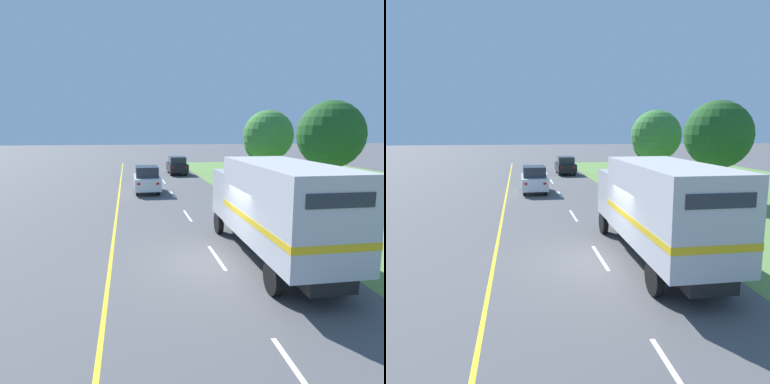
{
  "view_description": "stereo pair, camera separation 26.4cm",
  "coord_description": "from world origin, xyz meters",
  "views": [
    {
      "loc": [
        -3.01,
        -11.97,
        4.5
      ],
      "look_at": [
        0.3,
        7.37,
        1.2
      ],
      "focal_mm": 35.0,
      "sensor_mm": 36.0,
      "label": 1
    },
    {
      "loc": [
        -2.75,
        -12.01,
        4.5
      ],
      "look_at": [
        0.3,
        7.37,
        1.2
      ],
      "focal_mm": 35.0,
      "sensor_mm": 36.0,
      "label": 2
    }
  ],
  "objects": [
    {
      "name": "highway_sign",
      "position": [
        5.91,
        6.1,
        1.72
      ],
      "size": [
        1.84,
        0.09,
        2.74
      ],
      "color": "#9E9EA3",
      "rests_on": "ground"
    },
    {
      "name": "centre_dash_nearest",
      "position": [
        0.0,
        -6.17,
        0.0
      ],
      "size": [
        0.12,
        2.6,
        0.01
      ],
      "primitive_type": "cube",
      "color": "white",
      "rests_on": "ground"
    },
    {
      "name": "edge_line_yellow",
      "position": [
        -3.7,
        10.81,
        0.0
      ],
      "size": [
        0.12,
        55.59,
        0.01
      ],
      "primitive_type": "cube",
      "color": "yellow",
      "rests_on": "ground"
    },
    {
      "name": "lead_car_white",
      "position": [
        -1.72,
        14.7,
        0.96
      ],
      "size": [
        1.8,
        3.91,
        1.91
      ],
      "color": "black",
      "rests_on": "ground"
    },
    {
      "name": "grass_shoulder",
      "position": [
        13.7,
        10.81,
        0.0
      ],
      "size": [
        20.0,
        55.59,
        0.01
      ],
      "primitive_type": "cube",
      "color": "#608942",
      "rests_on": "ground"
    },
    {
      "name": "centre_dash_near",
      "position": [
        0.0,
        0.43,
        0.0
      ],
      "size": [
        0.12,
        2.6,
        0.01
      ],
      "primitive_type": "cube",
      "color": "white",
      "rests_on": "ground"
    },
    {
      "name": "roadside_tree_far",
      "position": [
        9.94,
        22.43,
        3.26
      ],
      "size": [
        3.91,
        3.91,
        5.22
      ],
      "color": "brown",
      "rests_on": "ground"
    },
    {
      "name": "lead_car_black_ahead",
      "position": [
        1.84,
        25.37,
        0.91
      ],
      "size": [
        1.8,
        4.06,
        1.78
      ],
      "color": "black",
      "rests_on": "ground"
    },
    {
      "name": "centre_dash_mid_b",
      "position": [
        0.0,
        13.63,
        0.0
      ],
      "size": [
        0.12,
        2.6,
        0.01
      ],
      "primitive_type": "cube",
      "color": "white",
      "rests_on": "ground"
    },
    {
      "name": "ground_plane",
      "position": [
        0.0,
        0.0,
        0.0
      ],
      "size": [
        200.0,
        200.0,
        0.0
      ],
      "primitive_type": "plane",
      "color": "#515154"
    },
    {
      "name": "horse_trailer_truck",
      "position": [
        1.82,
        -0.26,
        1.94
      ],
      "size": [
        2.36,
        8.4,
        3.45
      ],
      "color": "black",
      "rests_on": "ground"
    },
    {
      "name": "centre_dash_far",
      "position": [
        0.0,
        20.23,
        0.0
      ],
      "size": [
        0.12,
        2.6,
        0.01
      ],
      "primitive_type": "cube",
      "color": "white",
      "rests_on": "ground"
    },
    {
      "name": "centre_dash_mid_a",
      "position": [
        0.0,
        7.03,
        0.0
      ],
      "size": [
        0.12,
        2.6,
        0.01
      ],
      "primitive_type": "cube",
      "color": "white",
      "rests_on": "ground"
    },
    {
      "name": "roadside_tree_mid",
      "position": [
        8.02,
        16.58,
        4.01
      ],
      "size": [
        3.98,
        3.98,
        6.01
      ],
      "color": "brown",
      "rests_on": "ground"
    },
    {
      "name": "centre_dash_farthest",
      "position": [
        0.0,
        26.83,
        0.0
      ],
      "size": [
        0.12,
        2.6,
        0.01
      ],
      "primitive_type": "cube",
      "color": "white",
      "rests_on": "ground"
    },
    {
      "name": "roadside_tree_near",
      "position": [
        9.37,
        9.58,
        4.17
      ],
      "size": [
        4.17,
        4.17,
        6.26
      ],
      "color": "brown",
      "rests_on": "ground"
    }
  ]
}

